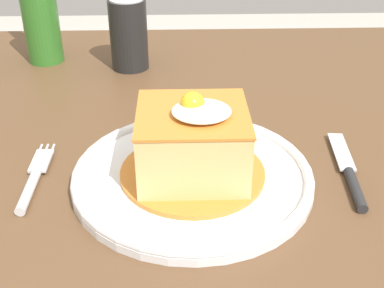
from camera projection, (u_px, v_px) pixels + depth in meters
dining_table at (166, 186)px, 0.75m from camera, size 1.39×0.90×0.72m
main_plate at (193, 175)px, 0.59m from camera, size 0.29×0.29×0.02m
sandwich_meal at (193, 144)px, 0.57m from camera, size 0.17×0.17×0.11m
fork at (33, 181)px, 0.59m from camera, size 0.02×0.14×0.01m
knife at (351, 178)px, 0.59m from camera, size 0.03×0.17×0.01m
soda_can at (129, 34)px, 0.87m from camera, size 0.07×0.07×0.12m
beer_bottle_green at (39, 7)px, 0.88m from camera, size 0.06×0.06×0.27m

